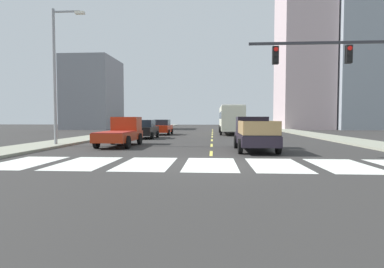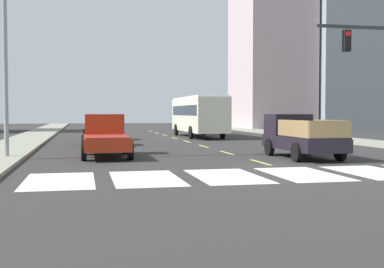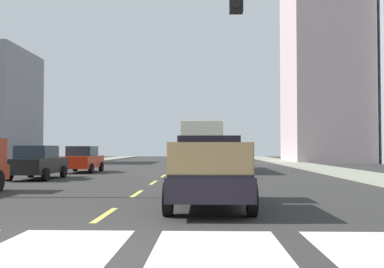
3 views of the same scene
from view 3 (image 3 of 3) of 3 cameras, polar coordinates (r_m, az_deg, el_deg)
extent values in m
plane|color=#2F2E2C|center=(7.25, -18.18, -14.40)|extent=(160.00, 160.00, 0.00)
cube|color=gray|center=(26.21, 21.23, -5.01)|extent=(3.04, 110.00, 0.15)
cube|color=silver|center=(7.25, -18.18, -14.36)|extent=(2.07, 3.92, 0.01)
cube|color=silver|center=(6.85, 3.54, -15.20)|extent=(2.07, 3.92, 0.01)
cube|color=#D5C852|center=(11.04, -11.00, -10.05)|extent=(0.16, 2.40, 0.01)
cube|color=#D5C852|center=(15.92, -7.01, -7.52)|extent=(0.16, 2.40, 0.01)
cube|color=#D5C852|center=(20.86, -4.93, -6.17)|extent=(0.16, 2.40, 0.01)
cube|color=#D5C852|center=(25.82, -3.64, -5.34)|extent=(0.16, 2.40, 0.01)
cube|color=#D5C852|center=(30.79, -2.78, -4.77)|extent=(0.16, 2.40, 0.01)
cube|color=#D5C852|center=(35.78, -2.15, -4.36)|extent=(0.16, 2.40, 0.01)
cube|color=#D5C852|center=(40.76, -1.68, -4.04)|extent=(0.16, 2.40, 0.01)
cube|color=#D5C852|center=(45.75, -1.32, -3.80)|extent=(0.16, 2.40, 0.01)
cube|color=black|center=(12.11, 2.21, -6.13)|extent=(1.96, 5.20, 0.56)
cube|color=black|center=(13.77, 2.14, -2.36)|extent=(1.84, 1.60, 1.00)
cube|color=#19232D|center=(14.21, 2.13, -1.61)|extent=(1.72, 0.08, 0.56)
cube|color=black|center=(11.14, 2.25, -4.90)|extent=(1.84, 3.30, 0.06)
cylinder|color=black|center=(13.71, -1.98, -6.80)|extent=(0.22, 0.80, 0.80)
cylinder|color=black|center=(13.73, 6.27, -6.78)|extent=(0.22, 0.80, 0.80)
cylinder|color=black|center=(10.61, -3.06, -8.25)|extent=(0.22, 0.80, 0.80)
cylinder|color=black|center=(10.63, 7.63, -8.23)|extent=(0.22, 0.80, 0.80)
cube|color=olive|center=(11.15, -2.39, -2.95)|extent=(0.06, 3.17, 0.70)
cube|color=olive|center=(11.17, 6.89, -2.93)|extent=(0.06, 3.17, 0.70)
cube|color=olive|center=(9.54, 2.35, -3.14)|extent=(1.80, 0.06, 0.70)
cube|color=beige|center=(31.69, 1.34, -1.34)|extent=(2.50, 10.80, 2.70)
cube|color=#19232D|center=(31.70, 1.34, -0.71)|extent=(2.52, 9.94, 0.80)
cube|color=silver|center=(31.74, 1.34, 1.20)|extent=(2.40, 10.37, 0.12)
cylinder|color=black|center=(35.09, -0.67, -3.59)|extent=(0.22, 1.00, 1.00)
cylinder|color=black|center=(35.07, 3.42, -3.59)|extent=(0.22, 1.00, 1.00)
cylinder|color=black|center=(28.78, -1.19, -3.99)|extent=(0.22, 1.00, 1.00)
cylinder|color=black|center=(28.76, 3.80, -3.98)|extent=(0.22, 1.00, 1.00)
cube|color=red|center=(30.32, -13.71, -3.45)|extent=(1.80, 4.40, 0.76)
cube|color=#1E2833|center=(30.16, -13.78, -2.12)|extent=(1.58, 2.11, 0.64)
cylinder|color=black|center=(31.89, -14.63, -4.04)|extent=(0.22, 0.64, 0.64)
cylinder|color=black|center=(31.43, -11.47, -4.09)|extent=(0.22, 0.64, 0.64)
cylinder|color=black|center=(29.29, -16.13, -4.23)|extent=(0.22, 0.64, 0.64)
cylinder|color=black|center=(28.79, -12.71, -4.30)|extent=(0.22, 0.64, 0.64)
cube|color=black|center=(24.37, -19.02, -3.81)|extent=(1.80, 4.40, 0.76)
cube|color=#1E2833|center=(24.21, -19.13, -2.16)|extent=(1.58, 2.11, 0.64)
cylinder|color=black|center=(25.98, -19.82, -4.51)|extent=(0.22, 0.64, 0.64)
cylinder|color=black|center=(25.37, -16.03, -4.61)|extent=(0.22, 0.64, 0.64)
cylinder|color=black|center=(23.46, -22.27, -4.78)|extent=(0.22, 0.64, 0.64)
cylinder|color=black|center=(22.79, -18.12, -4.92)|extent=(0.22, 0.64, 0.64)
cylinder|color=black|center=(9.70, 5.69, 16.21)|extent=(0.20, 0.04, 0.20)
cube|color=#BAA3A6|center=(54.02, 16.39, 12.66)|extent=(8.14, 10.05, 30.05)
camera|label=1|loc=(6.31, -157.04, 4.08)|focal=29.22mm
camera|label=2|loc=(12.87, -131.01, 3.22)|focal=46.93mm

